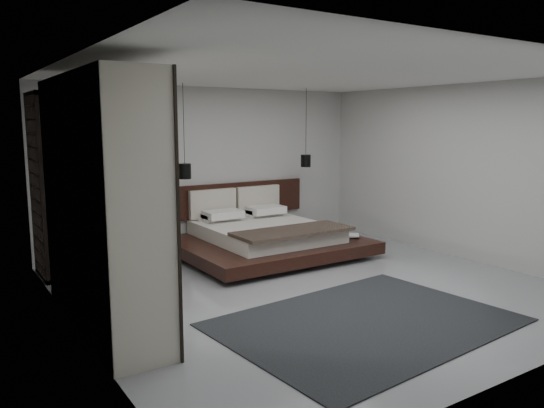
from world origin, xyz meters
TOP-DOWN VIEW (x-y plane):
  - floor at (0.00, 0.00)m, footprint 6.00×6.00m
  - ceiling at (0.00, 0.00)m, footprint 6.00×6.00m
  - wall_back at (0.00, 3.00)m, footprint 6.00×0.00m
  - wall_front at (0.00, -3.00)m, footprint 6.00×0.00m
  - wall_left at (-3.00, 0.00)m, footprint 0.00×6.00m
  - wall_right at (3.00, 0.00)m, footprint 0.00×6.00m
  - lattice_screen at (-2.95, 2.45)m, footprint 0.05×0.90m
  - bed at (0.45, 1.90)m, footprint 2.93×2.45m
  - book_lower at (1.65, 1.23)m, footprint 0.22×0.28m
  - book_upper at (1.63, 1.20)m, footprint 0.36×0.37m
  - pendant_left at (-0.76, 2.38)m, footprint 0.20×0.20m
  - pendant_right at (1.65, 2.38)m, footprint 0.18×0.18m
  - wardrobe at (-2.70, 0.18)m, footprint 0.64×2.72m
  - rug at (-0.28, -1.36)m, footprint 3.32×2.50m

SIDE VIEW (x-z plane):
  - floor at x=0.00m, z-range 0.00..0.00m
  - rug at x=-0.28m, z-range 0.00..0.01m
  - book_lower at x=1.65m, z-range 0.27..0.30m
  - bed at x=0.45m, z-range -0.25..0.85m
  - book_upper at x=1.63m, z-range 0.30..0.32m
  - lattice_screen at x=-2.95m, z-range 0.00..2.60m
  - wardrobe at x=-2.70m, z-range 0.00..2.67m
  - wall_back at x=0.00m, z-range -1.60..4.40m
  - wall_front at x=0.00m, z-range -1.60..4.40m
  - wall_left at x=-3.00m, z-range -1.60..4.40m
  - wall_right at x=3.00m, z-range -1.60..4.40m
  - pendant_left at x=-0.76m, z-range 0.67..2.17m
  - pendant_right at x=1.65m, z-range 0.79..2.21m
  - ceiling at x=0.00m, z-range 2.80..2.80m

